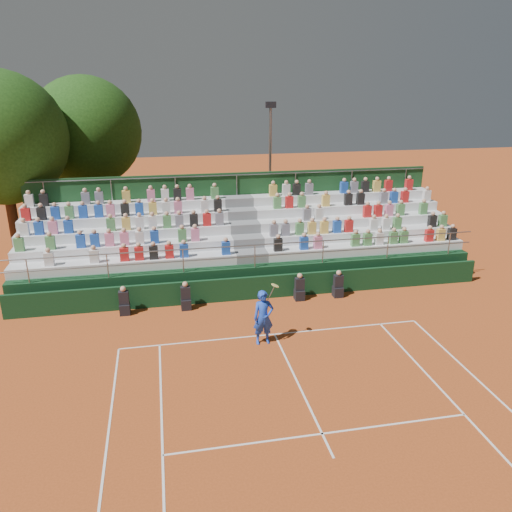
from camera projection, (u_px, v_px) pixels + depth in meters
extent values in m
plane|color=#B04B1D|center=(275.00, 334.00, 18.10)|extent=(90.00, 90.00, 0.00)
cube|color=white|center=(275.00, 334.00, 18.10)|extent=(11.00, 0.06, 0.01)
cube|color=white|center=(298.00, 384.00, 15.14)|extent=(0.06, 6.40, 0.01)
cube|color=white|center=(322.00, 434.00, 13.02)|extent=(8.22, 0.06, 0.01)
cube|color=black|center=(257.00, 288.00, 20.89)|extent=(20.00, 0.15, 1.00)
cube|color=black|center=(125.00, 309.00, 19.59)|extent=(0.40, 0.40, 0.44)
cube|color=black|center=(124.00, 298.00, 19.43)|extent=(0.38, 0.25, 0.55)
sphere|color=tan|center=(123.00, 289.00, 19.30)|extent=(0.22, 0.22, 0.22)
cube|color=black|center=(186.00, 304.00, 20.02)|extent=(0.40, 0.40, 0.44)
cube|color=black|center=(186.00, 293.00, 19.86)|extent=(0.38, 0.25, 0.55)
sphere|color=tan|center=(185.00, 284.00, 19.73)|extent=(0.22, 0.22, 0.22)
cube|color=black|center=(299.00, 295.00, 20.88)|extent=(0.40, 0.40, 0.44)
cube|color=black|center=(300.00, 284.00, 20.72)|extent=(0.38, 0.25, 0.55)
sphere|color=tan|center=(300.00, 276.00, 20.59)|extent=(0.22, 0.22, 0.22)
cube|color=black|center=(338.00, 292.00, 21.18)|extent=(0.40, 0.40, 0.44)
cube|color=black|center=(338.00, 281.00, 21.02)|extent=(0.38, 0.25, 0.55)
sphere|color=tan|center=(339.00, 273.00, 20.89)|extent=(0.22, 0.22, 0.22)
cube|color=black|center=(245.00, 260.00, 23.72)|extent=(20.00, 5.20, 1.20)
cube|color=silver|center=(126.00, 264.00, 20.93)|extent=(9.30, 0.85, 0.42)
cube|color=silver|center=(366.00, 248.00, 22.87)|extent=(9.30, 0.85, 0.42)
cube|color=slate|center=(251.00, 256.00, 21.90)|extent=(1.40, 0.85, 0.42)
cube|color=silver|center=(126.00, 248.00, 21.58)|extent=(9.30, 0.85, 0.42)
cube|color=silver|center=(359.00, 234.00, 23.52)|extent=(9.30, 0.85, 0.42)
cube|color=slate|center=(248.00, 241.00, 22.55)|extent=(1.40, 0.85, 0.42)
cube|color=silver|center=(126.00, 233.00, 22.22)|extent=(9.30, 0.85, 0.42)
cube|color=silver|center=(353.00, 221.00, 24.16)|extent=(9.30, 0.85, 0.42)
cube|color=slate|center=(244.00, 227.00, 23.19)|extent=(1.40, 0.85, 0.42)
cube|color=silver|center=(126.00, 219.00, 22.87)|extent=(9.30, 0.85, 0.42)
cube|color=silver|center=(347.00, 208.00, 24.81)|extent=(9.30, 0.85, 0.42)
cube|color=slate|center=(241.00, 214.00, 23.84)|extent=(1.40, 0.85, 0.42)
cube|color=silver|center=(126.00, 206.00, 23.51)|extent=(9.30, 0.85, 0.42)
cube|color=silver|center=(342.00, 196.00, 25.45)|extent=(9.30, 0.85, 0.42)
cube|color=slate|center=(238.00, 201.00, 24.48)|extent=(1.40, 0.85, 0.42)
cube|color=#19411F|center=(237.00, 216.00, 25.27)|extent=(20.00, 0.12, 4.40)
cylinder|color=gray|center=(255.00, 245.00, 20.83)|extent=(20.00, 0.05, 0.05)
cylinder|color=gray|center=(237.00, 175.00, 24.47)|extent=(20.00, 0.05, 0.05)
cube|color=silver|center=(49.00, 259.00, 20.09)|extent=(0.36, 0.24, 0.56)
cube|color=silver|center=(94.00, 256.00, 20.41)|extent=(0.36, 0.24, 0.56)
cube|color=red|center=(124.00, 254.00, 20.63)|extent=(0.36, 0.24, 0.56)
cube|color=red|center=(139.00, 253.00, 20.73)|extent=(0.36, 0.24, 0.56)
cube|color=black|center=(154.00, 253.00, 20.84)|extent=(0.36, 0.24, 0.56)
cube|color=red|center=(169.00, 252.00, 20.96)|extent=(0.36, 0.24, 0.56)
cube|color=#1E4CB2|center=(184.00, 251.00, 21.07)|extent=(0.36, 0.24, 0.56)
cube|color=#1E4CB2|center=(226.00, 248.00, 21.39)|extent=(0.36, 0.24, 0.56)
cube|color=#4C8C4C|center=(19.00, 245.00, 20.51)|extent=(0.36, 0.24, 0.56)
cube|color=#4C8C4C|center=(50.00, 243.00, 20.73)|extent=(0.36, 0.24, 0.56)
cube|color=#1E4CB2|center=(81.00, 241.00, 20.94)|extent=(0.36, 0.24, 0.56)
cube|color=#1E4CB2|center=(95.00, 240.00, 21.05)|extent=(0.36, 0.24, 0.56)
cube|color=pink|center=(109.00, 239.00, 21.16)|extent=(0.36, 0.24, 0.56)
cube|color=pink|center=(124.00, 239.00, 21.27)|extent=(0.36, 0.24, 0.56)
cube|color=silver|center=(140.00, 238.00, 21.39)|extent=(0.36, 0.24, 0.56)
cube|color=#1E4CB2|center=(155.00, 237.00, 21.50)|extent=(0.36, 0.24, 0.56)
cube|color=#4C8C4C|center=(182.00, 235.00, 21.71)|extent=(0.36, 0.24, 0.56)
cube|color=pink|center=(195.00, 235.00, 21.82)|extent=(0.36, 0.24, 0.56)
cube|color=silver|center=(24.00, 229.00, 21.16)|extent=(0.36, 0.24, 0.56)
cube|color=#1E4CB2|center=(39.00, 228.00, 21.27)|extent=(0.36, 0.24, 0.56)
cube|color=pink|center=(53.00, 227.00, 21.37)|extent=(0.36, 0.24, 0.56)
cube|color=#1E4CB2|center=(68.00, 227.00, 21.49)|extent=(0.36, 0.24, 0.56)
cube|color=#4C8C4C|center=(111.00, 224.00, 21.81)|extent=(0.36, 0.24, 0.56)
cube|color=gold|center=(126.00, 224.00, 21.93)|extent=(0.36, 0.24, 0.56)
cube|color=silver|center=(140.00, 223.00, 22.03)|extent=(0.36, 0.24, 0.56)
cube|color=silver|center=(153.00, 222.00, 22.13)|extent=(0.36, 0.24, 0.56)
cube|color=#4C8C4C|center=(167.00, 222.00, 22.25)|extent=(0.36, 0.24, 0.56)
cube|color=slate|center=(179.00, 221.00, 22.35)|extent=(0.36, 0.24, 0.56)
cube|color=black|center=(194.00, 220.00, 22.47)|extent=(0.36, 0.24, 0.56)
cube|color=red|center=(207.00, 220.00, 22.57)|extent=(0.36, 0.24, 0.56)
cube|color=slate|center=(219.00, 219.00, 22.68)|extent=(0.36, 0.24, 0.56)
cube|color=red|center=(26.00, 214.00, 21.80)|extent=(0.36, 0.24, 0.56)
cube|color=black|center=(42.00, 214.00, 21.91)|extent=(0.36, 0.24, 0.56)
cube|color=#1E4CB2|center=(55.00, 213.00, 22.02)|extent=(0.36, 0.24, 0.56)
cube|color=#4C8C4C|center=(69.00, 212.00, 22.13)|extent=(0.36, 0.24, 0.56)
cube|color=#1E4CB2|center=(83.00, 212.00, 22.23)|extent=(0.36, 0.24, 0.56)
cube|color=#1E4CB2|center=(99.00, 211.00, 22.35)|extent=(0.36, 0.24, 0.56)
cube|color=pink|center=(111.00, 210.00, 22.45)|extent=(0.36, 0.24, 0.56)
cube|color=black|center=(125.00, 210.00, 22.56)|extent=(0.36, 0.24, 0.56)
cube|color=#1E4CB2|center=(139.00, 209.00, 22.68)|extent=(0.36, 0.24, 0.56)
cube|color=gold|center=(153.00, 208.00, 22.79)|extent=(0.36, 0.24, 0.56)
cube|color=silver|center=(166.00, 208.00, 22.90)|extent=(0.36, 0.24, 0.56)
cube|color=pink|center=(178.00, 207.00, 22.99)|extent=(0.36, 0.24, 0.56)
cube|color=silver|center=(205.00, 206.00, 23.22)|extent=(0.36, 0.24, 0.56)
cube|color=black|center=(218.00, 205.00, 23.33)|extent=(0.36, 0.24, 0.56)
cube|color=silver|center=(29.00, 201.00, 22.45)|extent=(0.36, 0.24, 0.56)
cube|color=black|center=(44.00, 200.00, 22.56)|extent=(0.36, 0.24, 0.56)
cube|color=slate|center=(86.00, 198.00, 22.89)|extent=(0.36, 0.24, 0.56)
cube|color=slate|center=(99.00, 198.00, 23.00)|extent=(0.36, 0.24, 0.56)
cube|color=gold|center=(126.00, 197.00, 23.22)|extent=(0.36, 0.24, 0.56)
cube|color=pink|center=(151.00, 195.00, 23.42)|extent=(0.36, 0.24, 0.56)
cube|color=silver|center=(165.00, 195.00, 23.54)|extent=(0.36, 0.24, 0.56)
cube|color=black|center=(177.00, 194.00, 23.64)|extent=(0.36, 0.24, 0.56)
cube|color=pink|center=(190.00, 194.00, 23.75)|extent=(0.36, 0.24, 0.56)
cube|color=#4C8C4C|center=(215.00, 193.00, 23.97)|extent=(0.36, 0.24, 0.56)
cube|color=black|center=(278.00, 245.00, 21.81)|extent=(0.36, 0.24, 0.56)
cube|color=#1E4CB2|center=(304.00, 243.00, 22.03)|extent=(0.36, 0.24, 0.56)
cube|color=pink|center=(318.00, 242.00, 22.14)|extent=(0.36, 0.24, 0.56)
cube|color=#4C8C4C|center=(355.00, 240.00, 22.46)|extent=(0.36, 0.24, 0.56)
cube|color=#4C8C4C|center=(367.00, 239.00, 22.57)|extent=(0.36, 0.24, 0.56)
cube|color=silver|center=(379.00, 239.00, 22.67)|extent=(0.36, 0.24, 0.56)
cube|color=#4C8C4C|center=(393.00, 238.00, 22.79)|extent=(0.36, 0.24, 0.56)
cube|color=#4C8C4C|center=(404.00, 237.00, 22.89)|extent=(0.36, 0.24, 0.56)
cube|color=red|center=(429.00, 235.00, 23.12)|extent=(0.36, 0.24, 0.56)
cube|color=gold|center=(441.00, 235.00, 23.23)|extent=(0.36, 0.24, 0.56)
cube|color=black|center=(452.00, 234.00, 23.33)|extent=(0.36, 0.24, 0.56)
cube|color=slate|center=(274.00, 230.00, 22.46)|extent=(0.36, 0.24, 0.56)
cube|color=slate|center=(285.00, 229.00, 22.55)|extent=(0.36, 0.24, 0.56)
cube|color=#4C8C4C|center=(300.00, 229.00, 22.68)|extent=(0.36, 0.24, 0.56)
cube|color=gold|center=(312.00, 228.00, 22.78)|extent=(0.36, 0.24, 0.56)
cube|color=gold|center=(324.00, 227.00, 22.89)|extent=(0.36, 0.24, 0.56)
cube|color=#1E4CB2|center=(337.00, 227.00, 23.00)|extent=(0.36, 0.24, 0.56)
cube|color=red|center=(349.00, 226.00, 23.10)|extent=(0.36, 0.24, 0.56)
cube|color=silver|center=(373.00, 225.00, 23.33)|extent=(0.36, 0.24, 0.56)
cube|color=silver|center=(386.00, 224.00, 23.44)|extent=(0.36, 0.24, 0.56)
cube|color=#4C8C4C|center=(397.00, 223.00, 23.54)|extent=(0.36, 0.24, 0.56)
cube|color=black|center=(432.00, 221.00, 23.87)|extent=(0.36, 0.24, 0.56)
cube|color=#4C8C4C|center=(443.00, 221.00, 23.97)|extent=(0.36, 0.24, 0.56)
cube|color=slate|center=(307.00, 214.00, 23.43)|extent=(0.36, 0.24, 0.56)
cube|color=silver|center=(319.00, 214.00, 23.53)|extent=(0.36, 0.24, 0.56)
cube|color=red|center=(367.00, 211.00, 23.97)|extent=(0.36, 0.24, 0.56)
cube|color=red|center=(378.00, 211.00, 24.07)|extent=(0.36, 0.24, 0.56)
cube|color=pink|center=(389.00, 210.00, 24.18)|extent=(0.36, 0.24, 0.56)
cube|color=#4C8C4C|center=(400.00, 210.00, 24.28)|extent=(0.36, 0.24, 0.56)
cube|color=#4C8C4C|center=(423.00, 208.00, 24.50)|extent=(0.36, 0.24, 0.56)
cube|color=#4C8C4C|center=(277.00, 203.00, 23.85)|extent=(0.36, 0.24, 0.56)
cube|color=red|center=(289.00, 202.00, 23.95)|extent=(0.36, 0.24, 0.56)
cube|color=#4C8C4C|center=(302.00, 202.00, 24.07)|extent=(0.36, 0.24, 0.56)
cube|color=gold|center=(326.00, 200.00, 24.29)|extent=(0.36, 0.24, 0.56)
cube|color=black|center=(348.00, 199.00, 24.50)|extent=(0.36, 0.24, 0.56)
cube|color=black|center=(360.00, 199.00, 24.61)|extent=(0.36, 0.24, 0.56)
cube|color=slate|center=(383.00, 198.00, 24.83)|extent=(0.36, 0.24, 0.56)
cube|color=#1E4CB2|center=(394.00, 197.00, 24.93)|extent=(0.36, 0.24, 0.56)
cube|color=red|center=(405.00, 197.00, 25.04)|extent=(0.36, 0.24, 0.56)
cube|color=silver|center=(427.00, 196.00, 25.26)|extent=(0.36, 0.24, 0.56)
cube|color=gold|center=(273.00, 190.00, 24.49)|extent=(0.36, 0.24, 0.56)
cube|color=silver|center=(286.00, 190.00, 24.61)|extent=(0.36, 0.24, 0.56)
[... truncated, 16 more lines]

